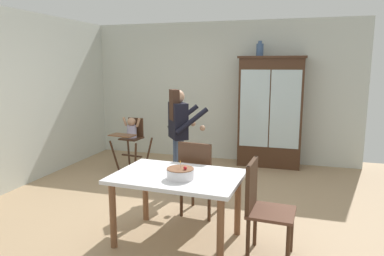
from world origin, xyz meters
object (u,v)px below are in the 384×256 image
dining_table (177,184)px  birthday_cake (180,173)px  dining_chair_right_end (261,202)px  ceramic_vase (260,49)px  dining_chair_far_side (198,173)px  china_cabinet (270,112)px  high_chair_with_toddler (131,134)px  adult_person (179,128)px

dining_table → birthday_cake: (0.07, -0.11, 0.16)m
dining_table → dining_chair_right_end: dining_chair_right_end is taller
ceramic_vase → dining_table: 3.62m
birthday_cake → dining_chair_far_side: bearing=93.0°
china_cabinet → birthday_cake: 3.43m
high_chair_with_toddler → china_cabinet: bearing=29.4°
dining_chair_far_side → ceramic_vase: bearing=-93.2°
ceramic_vase → high_chair_with_toddler: bearing=-155.5°
china_cabinet → high_chair_with_toddler: (-2.36, -0.97, -0.37)m
dining_table → birthday_cake: birthday_cake is taller
birthday_cake → adult_person: bearing=109.5°
high_chair_with_toddler → dining_table: high_chair_with_toddler is taller
dining_table → birthday_cake: size_ratio=4.90×
dining_table → dining_chair_far_side: (0.03, 0.67, -0.08)m
high_chair_with_toddler → ceramic_vase: bearing=31.6°
dining_table → ceramic_vase: bearing=82.0°
china_cabinet → dining_chair_right_end: china_cabinet is taller
birthday_cake → dining_chair_far_side: 0.82m
ceramic_vase → birthday_cake: (-0.39, -3.37, -1.35)m
ceramic_vase → dining_table: bearing=-98.0°
dining_chair_far_side → china_cabinet: bearing=-98.1°
china_cabinet → ceramic_vase: size_ratio=7.52×
china_cabinet → adult_person: (-1.16, -1.84, -0.05)m
dining_table → dining_chair_far_side: dining_chair_far_side is taller
high_chair_with_toddler → dining_table: bearing=-46.8°
ceramic_vase → high_chair_with_toddler: size_ratio=0.28×
adult_person → dining_chair_far_side: adult_person is taller
high_chair_with_toddler → dining_table: 2.83m
high_chair_with_toddler → dining_chair_right_end: bearing=-35.4°
high_chair_with_toddler → adult_person: (1.20, -0.87, 0.31)m
china_cabinet → dining_chair_far_side: 2.71m
dining_chair_right_end → adult_person: bearing=46.2°
ceramic_vase → china_cabinet: bearing=-0.9°
dining_chair_right_end → birthday_cake: bearing=98.2°
ceramic_vase → dining_chair_right_end: size_ratio=0.28×
dining_table → adult_person: bearing=108.4°
adult_person → dining_chair_right_end: (1.35, -1.46, -0.41)m
china_cabinet → ceramic_vase: (-0.23, 0.00, 1.13)m
high_chair_with_toddler → dining_chair_right_end: (2.55, -2.33, -0.10)m
china_cabinet → birthday_cake: (-0.62, -3.37, -0.23)m
ceramic_vase → high_chair_with_toddler: ceramic_vase is taller
china_cabinet → birthday_cake: size_ratio=7.25×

